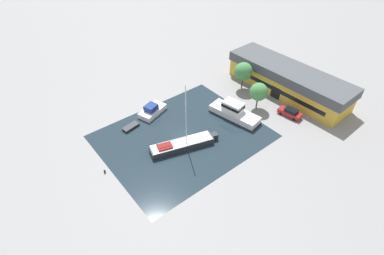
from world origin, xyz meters
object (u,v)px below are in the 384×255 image
Objects in this scene: parked_car at (290,112)px; cabin_boat at (152,110)px; quay_tree_near_building at (259,92)px; warehouse_building at (288,80)px; motor_cruiser at (234,112)px; quay_tree_by_water at (243,71)px; small_dinghy at (131,127)px; sailboat_moored at (183,144)px.

cabin_boat is at bearing 130.38° from parked_car.
parked_car is (6.26, 3.24, -3.15)m from quay_tree_near_building.
cabin_boat is (-12.25, -28.60, -2.21)m from warehouse_building.
warehouse_building reaches higher than motor_cruiser.
quay_tree_by_water is at bearing 59.19° from cabin_boat.
quay_tree_near_building reaches higher than small_dinghy.
cabin_boat is at bearing -168.88° from sailboat_moored.
quay_tree_near_building reaches higher than parked_car.
parked_car is 32.61m from small_dinghy.
parked_car is at bearing -48.23° from motor_cruiser.
cabin_boat is (-11.52, -12.43, -0.42)m from motor_cruiser.
warehouse_building is 9.58m from parked_car.
warehouse_building is 4.91× the size of quay_tree_near_building.
motor_cruiser reaches higher than parked_car.
quay_tree_by_water is at bearing -138.24° from warehouse_building.
sailboat_moored is at bearing -167.03° from small_dinghy.
quay_tree_by_water is 28.14m from small_dinghy.
motor_cruiser is (-0.58, 13.73, 0.52)m from sailboat_moored.
quay_tree_near_building is (0.06, -10.11, 1.02)m from warehouse_building.
sailboat_moored is at bearing 171.35° from motor_cruiser.
parked_car is 0.38× the size of sailboat_moored.
warehouse_building reaches higher than quay_tree_near_building.
parked_car reaches higher than small_dinghy.
sailboat_moored reaches higher than cabin_boat.
quay_tree_by_water is 0.58× the size of motor_cruiser.
cabin_boat is (-4.89, -21.67, -3.63)m from quay_tree_by_water.
warehouse_building is at bearing 43.28° from quay_tree_by_water.
sailboat_moored is 3.62× the size of small_dinghy.
warehouse_building is at bearing 48.72° from cabin_boat.
small_dinghy is 6.08m from cabin_boat.
sailboat_moored reaches higher than quay_tree_by_water.
cabin_boat reaches higher than small_dinghy.
motor_cruiser is at bearing -54.35° from quay_tree_by_water.
parked_car is 1.39× the size of small_dinghy.
parked_car is at bearing -48.91° from warehouse_building.
warehouse_building reaches higher than small_dinghy.
quay_tree_near_building is at bearing 108.23° from parked_car.
quay_tree_by_water is at bearing 124.65° from sailboat_moored.
warehouse_building reaches higher than cabin_boat.
quay_tree_by_water reaches higher than motor_cruiser.
small_dinghy is at bearing -114.32° from quay_tree_near_building.
motor_cruiser is at bearing -97.37° from quay_tree_near_building.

